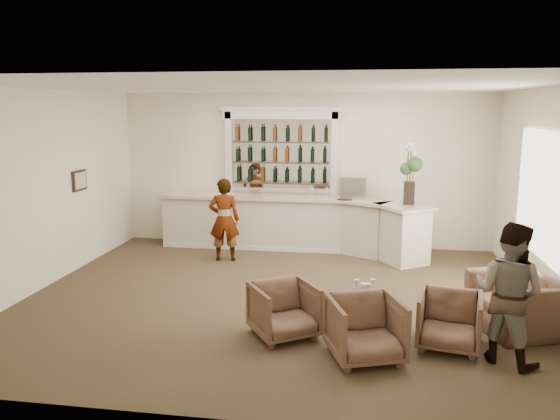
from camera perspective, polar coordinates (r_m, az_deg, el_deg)
The scene contains 19 objects.
ground at distance 8.82m, azimuth -0.09°, elevation -9.15°, with size 8.00×8.00×0.00m, color brown.
room_shell at distance 9.00m, azimuth 1.64°, elevation 6.51°, with size 8.04×7.02×3.32m.
bar_counter at distance 11.54m, azimuth 1.44°, elevation -1.41°, with size 5.72×1.80×1.14m.
back_bar_alcove at distance 11.78m, azimuth 0.10°, elevation 6.01°, with size 2.64×0.25×3.00m.
cocktail_table at distance 7.61m, azimuth 8.82°, elevation -10.58°, with size 0.68×0.68×0.50m, color #48311F.
sommelier at distance 10.77m, azimuth -5.84°, elevation -1.01°, with size 0.60×0.39×1.64m, color gray.
guest at distance 7.01m, azimuth 22.79°, elevation -8.00°, with size 0.83×0.64×1.70m, color gray.
armchair_left at distance 7.31m, azimuth 0.41°, elevation -10.42°, with size 0.78×0.80×0.73m, color brown.
armchair_center at distance 6.76m, azimuth 8.89°, elevation -12.17°, with size 0.82×0.84×0.77m, color brown.
armchair_right at distance 7.31m, azimuth 17.27°, elevation -11.00°, with size 0.76×0.78×0.71m, color brown.
armchair_far at distance 8.17m, azimuth 23.59°, elevation -9.00°, with size 1.14×0.99×0.74m, color brown.
espresso_machine at distance 11.34m, azimuth 7.73°, elevation 2.36°, with size 0.52×0.44×0.46m, color silver.
flower_vase at distance 10.78m, azimuth 13.43°, elevation 4.06°, with size 0.31×0.31×1.18m.
wine_glass_bar_left at distance 11.39m, azimuth 4.90°, elevation 1.82°, with size 0.07×0.07×0.21m, color white, non-canonical shape.
wine_glass_bar_right at distance 11.39m, azimuth 3.37°, elevation 1.84°, with size 0.07×0.07×0.21m, color white, non-canonical shape.
wine_glass_tbl_a at distance 7.52m, azimuth 7.97°, elevation -7.95°, with size 0.07×0.07×0.21m, color white, non-canonical shape.
wine_glass_tbl_b at distance 7.57m, azimuth 9.66°, elevation -7.88°, with size 0.07×0.07×0.21m, color white, non-canonical shape.
wine_glass_tbl_c at distance 7.37m, azimuth 9.21°, elevation -8.38°, with size 0.07×0.07×0.21m, color white, non-canonical shape.
napkin_holder at distance 7.64m, azimuth 8.74°, elevation -8.03°, with size 0.08×0.08×0.12m, color white.
Camera 1 is at (1.30, -8.20, 3.00)m, focal length 35.00 mm.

